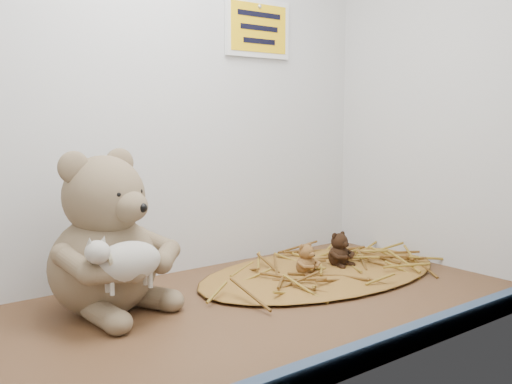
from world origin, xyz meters
TOP-DOWN VIEW (x-y plane):
  - alcove_shell at (0.00, 9.00)cm, footprint 120.40×60.20cm
  - front_rail at (0.00, -28.80)cm, footprint 119.28×2.20cm
  - straw_bed at (32.25, 8.92)cm, footprint 61.32×35.60cm
  - main_teddy at (-15.50, 15.03)cm, footprint 30.33×31.09cm
  - toy_lamb at (-15.50, 4.70)cm, footprint 14.48×8.84cm
  - mini_teddy_tan at (26.83, 8.48)cm, footprint 6.16×6.43cm
  - mini_teddy_brown at (37.68, 9.35)cm, footprint 6.78×7.10cm
  - wall_sign at (30.00, 29.40)cm, footprint 16.00×1.20cm

SIDE VIEW (x-z plane):
  - straw_bed at x=32.25cm, z-range 0.00..1.19cm
  - front_rail at x=0.00cm, z-range 0.00..3.60cm
  - mini_teddy_tan at x=26.83cm, z-range 1.19..8.01cm
  - mini_teddy_brown at x=37.68cm, z-range 1.19..8.97cm
  - toy_lamb at x=-15.50cm, z-range 6.42..15.78cm
  - main_teddy at x=-15.50cm, z-range 0.00..28.81cm
  - alcove_shell at x=0.00cm, z-range -0.20..90.20cm
  - wall_sign at x=30.00cm, z-range 49.50..60.50cm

